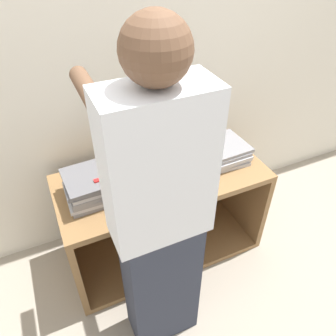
% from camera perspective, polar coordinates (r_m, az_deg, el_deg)
% --- Properties ---
extents(ground_plane, '(12.00, 12.00, 0.00)m').
position_cam_1_polar(ground_plane, '(2.21, 2.21, -18.56)').
color(ground_plane, '#9E9384').
extents(wall_back, '(8.00, 0.05, 2.40)m').
position_cam_1_polar(wall_back, '(1.93, -6.08, 18.58)').
color(wall_back, silver).
rests_on(wall_back, ground_plane).
extents(cart, '(1.22, 0.56, 0.64)m').
position_cam_1_polar(cart, '(2.15, -1.64, -6.89)').
color(cart, olive).
rests_on(cart, ground_plane).
extents(laptop_open, '(0.34, 0.31, 0.27)m').
position_cam_1_polar(laptop_open, '(1.90, -1.69, 0.78)').
color(laptop_open, gray).
rests_on(laptop_open, cart).
extents(laptop_stack_left, '(0.36, 0.28, 0.15)m').
position_cam_1_polar(laptop_stack_left, '(1.77, -12.03, -2.64)').
color(laptop_stack_left, gray).
rests_on(laptop_stack_left, cart).
extents(laptop_stack_right, '(0.36, 0.28, 0.10)m').
position_cam_1_polar(laptop_stack_right, '(2.00, 8.59, 2.55)').
color(laptop_stack_right, '#B7B7BC').
rests_on(laptop_stack_right, cart).
extents(person, '(0.40, 0.53, 1.65)m').
position_cam_1_polar(person, '(1.38, -1.56, -9.34)').
color(person, '#2D3342').
rests_on(person, ground_plane).
extents(inventory_tag, '(0.06, 0.02, 0.01)m').
position_cam_1_polar(inventory_tag, '(1.67, -11.79, -2.01)').
color(inventory_tag, red).
rests_on(inventory_tag, laptop_stack_left).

